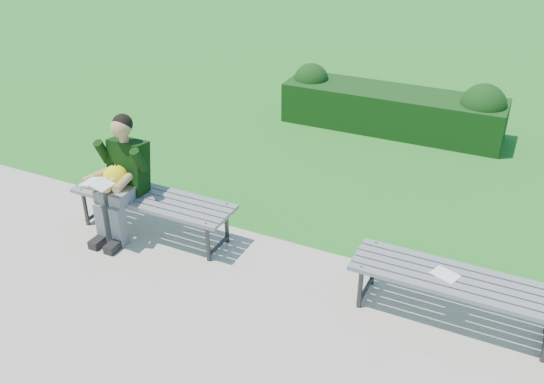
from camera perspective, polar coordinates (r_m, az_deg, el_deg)
ground at (r=6.51m, az=0.50°, el=-4.56°), size 80.00×80.00×0.00m
walkway at (r=5.31m, az=-7.87°, el=-13.90°), size 30.00×3.50×0.02m
hedge at (r=9.19m, az=11.62°, el=7.79°), size 3.24×0.87×0.89m
bench_left at (r=6.51m, az=-11.15°, el=-0.86°), size 1.80×0.50×0.46m
bench_right at (r=5.45m, az=16.94°, el=-8.21°), size 1.80×0.50×0.46m
seated_boy at (r=6.47m, az=-14.05°, el=1.63°), size 0.56×0.76×1.31m
paper_sheet at (r=5.43m, az=15.99°, el=-7.49°), size 0.26×0.22×0.01m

